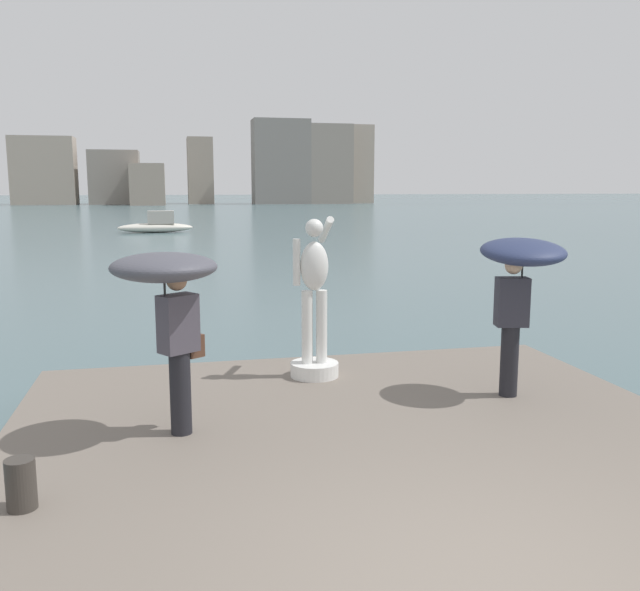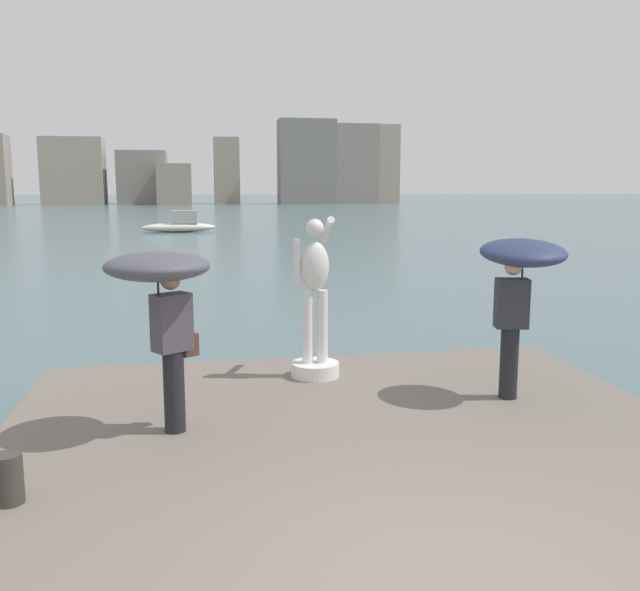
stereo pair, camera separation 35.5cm
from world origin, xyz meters
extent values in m
plane|color=#4C666B|center=(0.00, 40.00, 0.00)|extent=(400.00, 400.00, 0.00)
cube|color=#70665B|center=(0.00, 1.57, 0.20)|extent=(7.46, 9.14, 0.40)
cylinder|color=white|center=(-0.03, 5.07, 0.50)|extent=(0.66, 0.66, 0.19)
cylinder|color=white|center=(-0.13, 5.07, 1.09)|extent=(0.15, 0.15, 1.00)
cylinder|color=white|center=(0.07, 5.07, 1.09)|extent=(0.15, 0.15, 1.00)
ellipsoid|color=white|center=(-0.03, 5.07, 1.92)|extent=(0.38, 0.26, 0.66)
sphere|color=white|center=(-0.03, 5.07, 2.43)|extent=(0.24, 0.24, 0.24)
cylinder|color=white|center=(-0.27, 5.07, 1.98)|extent=(0.10, 0.10, 0.62)
cylinder|color=white|center=(0.19, 5.34, 2.38)|extent=(0.10, 0.59, 0.40)
cylinder|color=black|center=(-1.85, 3.25, 0.84)|extent=(0.22, 0.22, 0.88)
cube|color=#47424C|center=(-1.85, 3.25, 1.58)|extent=(0.45, 0.41, 0.60)
sphere|color=#A87A5B|center=(-1.85, 3.25, 2.02)|extent=(0.21, 0.21, 0.21)
cylinder|color=#262626|center=(-1.97, 3.21, 1.86)|extent=(0.02, 0.02, 0.47)
ellipsoid|color=#4C4C56|center=(-1.97, 3.21, 2.17)|extent=(1.49, 1.49, 0.29)
cube|color=#513323|center=(-1.68, 3.39, 1.30)|extent=(0.21, 0.18, 0.24)
cylinder|color=black|center=(2.14, 3.71, 0.84)|extent=(0.22, 0.22, 0.88)
cube|color=#2D2D38|center=(2.14, 3.71, 1.58)|extent=(0.42, 0.31, 0.60)
sphere|color=beige|center=(2.14, 3.71, 2.02)|extent=(0.21, 0.21, 0.21)
cylinder|color=#262626|center=(2.26, 3.72, 1.88)|extent=(0.02, 0.02, 0.49)
ellipsoid|color=navy|center=(2.26, 3.72, 2.19)|extent=(1.21, 1.23, 0.40)
cylinder|color=#38332D|center=(-3.14, 1.80, 0.61)|extent=(0.24, 0.24, 0.42)
ellipsoid|color=silver|center=(-2.85, 41.51, 0.31)|extent=(4.82, 1.40, 0.62)
cube|color=#B2ADA3|center=(-2.49, 41.52, 0.98)|extent=(1.69, 0.97, 0.83)
cube|color=#A89989|center=(-21.51, 114.19, 5.41)|extent=(9.75, 5.33, 10.82)
cube|color=gray|center=(-10.65, 115.25, 4.39)|extent=(8.00, 7.20, 8.78)
cube|color=gray|center=(-5.23, 108.70, 3.25)|extent=(5.38, 6.65, 6.49)
cube|color=gray|center=(3.36, 114.81, 5.53)|extent=(4.17, 5.95, 11.06)
cube|color=gray|center=(16.60, 110.67, 6.97)|extent=(9.41, 5.22, 13.95)
cube|color=gray|center=(24.69, 110.78, 6.63)|extent=(7.75, 5.43, 13.26)
cube|color=#A89989|center=(30.32, 115.21, 6.77)|extent=(5.97, 6.67, 13.53)
camera|label=1|loc=(-1.89, -3.72, 2.97)|focal=38.02mm
camera|label=2|loc=(-1.54, -3.79, 2.97)|focal=38.02mm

